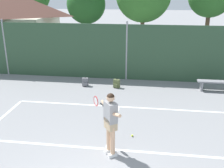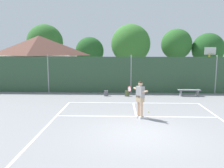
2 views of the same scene
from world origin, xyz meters
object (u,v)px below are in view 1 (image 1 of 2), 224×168
object	(u,v)px
tennis_ball	(132,136)
backpack_grey	(85,82)
tennis_player	(110,119)
courtside_bench	(215,83)
backpack_olive	(117,84)

from	to	relation	value
tennis_ball	backpack_grey	xyz separation A→B (m)	(-2.56, 4.41, 0.16)
tennis_player	courtside_bench	size ratio (longest dim) A/B	1.16
tennis_player	backpack_grey	world-z (taller)	tennis_player
backpack_grey	backpack_olive	xyz separation A→B (m)	(1.53, -0.03, 0.00)
backpack_grey	backpack_olive	bearing A→B (deg)	-1.16
backpack_grey	backpack_olive	size ratio (longest dim) A/B	1.00
tennis_ball	courtside_bench	world-z (taller)	courtside_bench
tennis_player	backpack_grey	bearing A→B (deg)	110.27
backpack_grey	courtside_bench	bearing A→B (deg)	1.46
backpack_grey	tennis_ball	bearing A→B (deg)	-59.83
backpack_olive	courtside_bench	distance (m)	4.53
backpack_olive	backpack_grey	bearing A→B (deg)	178.84
backpack_grey	courtside_bench	distance (m)	6.06
courtside_bench	tennis_player	bearing A→B (deg)	-125.82
tennis_ball	backpack_olive	size ratio (longest dim) A/B	0.14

